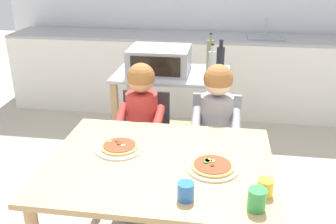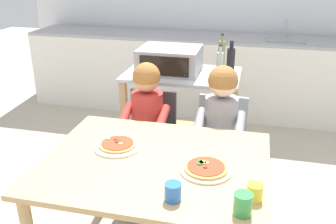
% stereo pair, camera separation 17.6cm
% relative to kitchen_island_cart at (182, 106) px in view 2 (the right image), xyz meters
% --- Properties ---
extents(ground_plane, '(11.56, 11.56, 0.00)m').
position_rel_kitchen_island_cart_xyz_m(ground_plane, '(0.10, -0.05, -0.56)').
color(ground_plane, '#B7AD99').
extents(kitchen_counter, '(4.32, 0.60, 1.09)m').
position_rel_kitchen_island_cart_xyz_m(kitchen_counter, '(0.10, 1.33, -0.12)').
color(kitchen_counter, silver).
rests_on(kitchen_counter, ground).
extents(kitchen_island_cart, '(0.92, 0.58, 0.85)m').
position_rel_kitchen_island_cart_xyz_m(kitchen_island_cart, '(0.00, 0.00, 0.00)').
color(kitchen_island_cart, '#B7BABF').
rests_on(kitchen_island_cart, ground).
extents(toaster_oven, '(0.48, 0.41, 0.20)m').
position_rel_kitchen_island_cart_xyz_m(toaster_oven, '(-0.10, 0.01, 0.39)').
color(toaster_oven, '#999BA0').
rests_on(toaster_oven, kitchen_island_cart).
extents(bottle_brown_beer, '(0.06, 0.06, 0.28)m').
position_rel_kitchen_island_cart_xyz_m(bottle_brown_beer, '(0.38, -0.00, 0.40)').
color(bottle_brown_beer, black).
rests_on(bottle_brown_beer, kitchen_island_cart).
extents(bottle_dark_olive_oil, '(0.06, 0.06, 0.30)m').
position_rel_kitchen_island_cart_xyz_m(bottle_dark_olive_oil, '(0.29, 0.16, 0.41)').
color(bottle_dark_olive_oil, olive).
rests_on(bottle_dark_olive_oil, kitchen_island_cart).
extents(bottle_slim_sauce, '(0.05, 0.05, 0.30)m').
position_rel_kitchen_island_cart_xyz_m(bottle_slim_sauce, '(0.32, -0.23, 0.41)').
color(bottle_slim_sauce, '#ADB7B2').
rests_on(bottle_slim_sauce, kitchen_island_cart).
extents(dining_table, '(1.17, 0.92, 0.74)m').
position_rel_kitchen_island_cart_xyz_m(dining_table, '(0.10, -1.21, 0.07)').
color(dining_table, tan).
rests_on(dining_table, ground).
extents(dining_chair_left, '(0.36, 0.36, 0.81)m').
position_rel_kitchen_island_cart_xyz_m(dining_chair_left, '(-0.14, -0.47, -0.08)').
color(dining_chair_left, '#333338').
rests_on(dining_chair_left, ground).
extents(dining_chair_right, '(0.36, 0.36, 0.81)m').
position_rel_kitchen_island_cart_xyz_m(dining_chair_right, '(0.37, -0.48, -0.08)').
color(dining_chair_right, gray).
rests_on(dining_chair_right, ground).
extents(child_in_red_shirt, '(0.32, 0.42, 1.05)m').
position_rel_kitchen_island_cart_xyz_m(child_in_red_shirt, '(-0.14, -0.59, 0.11)').
color(child_in_red_shirt, '#424C6B').
rests_on(child_in_red_shirt, ground).
extents(child_in_grey_shirt, '(0.32, 0.42, 1.06)m').
position_rel_kitchen_island_cart_xyz_m(child_in_grey_shirt, '(0.37, -0.59, 0.12)').
color(child_in_grey_shirt, '#424C6B').
rests_on(child_in_grey_shirt, ground).
extents(pizza_plate_white, '(0.27, 0.27, 0.03)m').
position_rel_kitchen_island_cart_xyz_m(pizza_plate_white, '(-0.14, -1.12, 0.19)').
color(pizza_plate_white, white).
rests_on(pizza_plate_white, dining_table).
extents(pizza_plate_cream, '(0.26, 0.26, 0.03)m').
position_rel_kitchen_island_cart_xyz_m(pizza_plate_cream, '(0.37, -1.25, 0.19)').
color(pizza_plate_cream, beige).
rests_on(pizza_plate_cream, dining_table).
extents(drinking_cup_blue, '(0.08, 0.08, 0.08)m').
position_rel_kitchen_island_cart_xyz_m(drinking_cup_blue, '(0.27, -1.52, 0.22)').
color(drinking_cup_blue, blue).
rests_on(drinking_cup_blue, dining_table).
extents(drinking_cup_green, '(0.08, 0.08, 0.10)m').
position_rel_kitchen_island_cart_xyz_m(drinking_cup_green, '(0.57, -1.55, 0.22)').
color(drinking_cup_green, green).
rests_on(drinking_cup_green, dining_table).
extents(drinking_cup_yellow, '(0.07, 0.07, 0.08)m').
position_rel_kitchen_island_cart_xyz_m(drinking_cup_yellow, '(0.61, -1.44, 0.21)').
color(drinking_cup_yellow, yellow).
rests_on(drinking_cup_yellow, dining_table).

